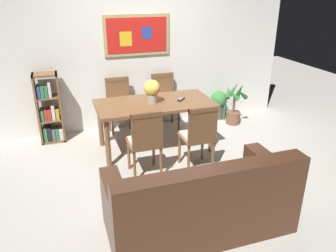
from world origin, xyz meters
TOP-DOWN VIEW (x-y plane):
  - ground_plane at (0.00, 0.00)m, footprint 12.00×12.00m
  - wall_back_with_painting at (-0.00, 1.61)m, footprint 5.20×0.14m
  - dining_table at (-0.02, 0.58)m, footprint 1.67×0.84m
  - dining_chair_near_right at (0.33, -0.21)m, footprint 0.40×0.41m
  - dining_chair_far_right at (0.37, 1.35)m, footprint 0.40×0.41m
  - dining_chair_far_left at (-0.40, 1.34)m, footprint 0.40×0.41m
  - dining_chair_near_left at (-0.36, -0.16)m, footprint 0.40×0.41m
  - leather_couch at (-0.12, -1.30)m, footprint 1.80×0.84m
  - bookshelf at (-1.48, 1.35)m, footprint 0.36×0.28m
  - potted_ivy at (1.43, 1.41)m, footprint 0.30×0.30m
  - potted_palm at (1.56, 1.07)m, footprint 0.40×0.41m
  - flower_vase at (-0.06, 0.56)m, footprint 0.24×0.23m
  - tv_remote at (0.37, 0.55)m, footprint 0.14×0.14m

SIDE VIEW (x-z plane):
  - ground_plane at x=0.00m, z-range 0.00..0.00m
  - potted_ivy at x=1.43m, z-range 0.00..0.54m
  - potted_palm at x=1.56m, z-range -0.08..0.67m
  - leather_couch at x=-0.12m, z-range -0.11..0.73m
  - bookshelf at x=-1.48m, z-range -0.06..1.02m
  - dining_chair_near_right at x=0.33m, z-range 0.08..0.99m
  - dining_chair_far_right at x=0.37m, z-range 0.08..0.99m
  - dining_chair_far_left at x=-0.40m, z-range 0.08..0.99m
  - dining_chair_near_left at x=-0.36m, z-range 0.08..0.99m
  - dining_table at x=-0.02m, z-range 0.27..1.00m
  - tv_remote at x=0.37m, z-range 0.73..0.75m
  - flower_vase at x=-0.06m, z-range 0.75..1.09m
  - wall_back_with_painting at x=0.00m, z-range 0.00..2.60m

